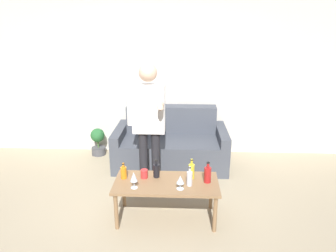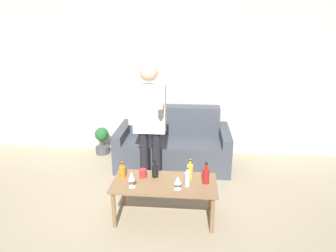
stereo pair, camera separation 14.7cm
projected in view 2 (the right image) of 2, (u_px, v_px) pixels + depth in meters
The scene contains 14 objects.
ground_plane at pixel (135, 226), 3.29m from camera, with size 16.00×16.00×0.00m, color tan.
wall_back at pixel (157, 73), 4.88m from camera, with size 8.00×0.06×2.70m.
couch at pixel (173, 145), 4.70m from camera, with size 1.71×0.91×0.87m.
coffee_table at pixel (164, 186), 3.30m from camera, with size 1.15×0.53×0.46m.
bottle_orange at pixel (187, 179), 3.18m from camera, with size 0.06×0.06×0.22m.
bottle_green at pixel (155, 170), 3.37m from camera, with size 0.07×0.07×0.21m.
bottle_dark at pixel (190, 171), 3.33m from camera, with size 0.07×0.07×0.23m.
bottle_yellow at pixel (206, 175), 3.24m from camera, with size 0.08×0.08×0.24m.
bottle_red at pixel (122, 171), 3.36m from camera, with size 0.07×0.07×0.19m.
wine_glass_near at pixel (178, 180), 3.11m from camera, with size 0.08×0.08×0.15m.
wine_glass_far at pixel (132, 176), 3.14m from camera, with size 0.08×0.08×0.18m.
cup_on_table at pixel (143, 173), 3.37m from camera, with size 0.08×0.08×0.10m.
person_standing_front at pixel (149, 118), 3.74m from camera, with size 0.47×0.43×1.67m.
potted_plant at pixel (102, 140), 5.09m from camera, with size 0.24×0.24×0.46m.
Camera 2 is at (0.61, -2.73, 2.09)m, focal length 32.00 mm.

